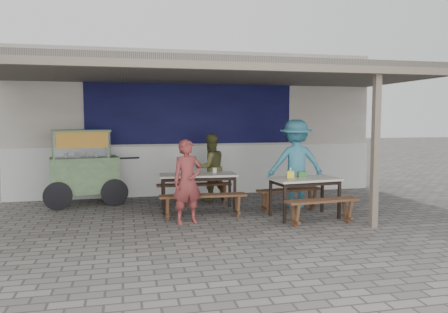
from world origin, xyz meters
The scene contains 17 objects.
ground centered at (0.00, 0.00, 0.00)m, with size 60.00×60.00×0.00m, color #67625D.
back_wall centered at (0.00, 3.58, 1.72)m, with size 9.00×1.28×3.50m.
warung_roof centered at (0.02, 0.90, 2.71)m, with size 9.00×4.21×2.81m.
table_left centered at (-0.37, 1.07, 0.67)m, with size 1.54×0.69×0.75m.
bench_left_street centered at (-0.40, 0.38, 0.34)m, with size 1.63×0.34×0.45m.
bench_left_wall centered at (-0.35, 1.75, 0.34)m, with size 1.63×0.34×0.45m.
table_right centered at (1.48, 0.03, 0.67)m, with size 1.32×0.84×0.75m.
bench_right_street centered at (1.54, -0.58, 0.33)m, with size 1.37×0.42×0.45m.
bench_right_wall centered at (1.41, 0.64, 0.33)m, with size 1.37×0.42×0.45m.
vendor_cart centered at (-2.67, 2.22, 0.88)m, with size 1.95×1.03×1.62m.
patron_street_side centered at (-0.73, 0.05, 0.75)m, with size 0.55×0.36×1.50m, color brown.
patron_wall_side centered at (0.07, 2.05, 0.76)m, with size 0.73×0.57×1.51m, color brown.
patron_right_table centered at (1.68, 0.97, 0.92)m, with size 1.19×0.68×1.84m, color teal.
tissue_box centered at (1.23, 0.14, 0.81)m, with size 0.13×0.13×0.13m, color yellow.
donation_box centered at (1.46, 0.13, 0.80)m, with size 0.16×0.11×0.11m, color #346C30.
condiment_jar centered at (-0.01, 1.20, 0.80)m, with size 0.09×0.09×0.10m, color white.
condiment_bowl centered at (-0.58, 1.10, 0.77)m, with size 0.20×0.20×0.05m, color white.
Camera 1 is at (-1.80, -7.53, 1.86)m, focal length 35.00 mm.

